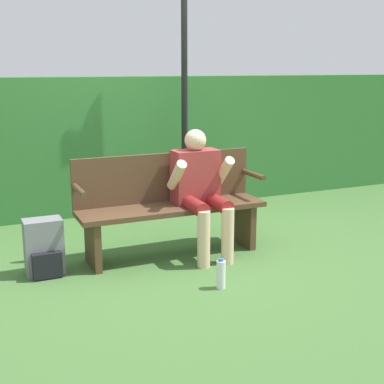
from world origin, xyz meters
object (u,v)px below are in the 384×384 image
Objects in this scene: park_bench at (170,203)px; parked_car at (171,102)px; backpack at (44,248)px; signpost at (185,70)px; person_seated at (200,186)px; water_bottle at (221,274)px.

park_bench is 12.14m from parked_car.
backpack is (-1.14, -0.07, -0.25)m from park_bench.
person_seated is at bearing -107.27° from signpost.
person_seated reaches higher than water_bottle.
signpost is (1.80, 1.26, 1.43)m from backpack.
signpost is (0.41, 1.32, 1.01)m from person_seated.
backpack is at bearing 168.18° from parked_car.
backpack is at bearing -176.64° from park_bench.
water_bottle is 0.05× the size of parked_car.
backpack is 1.48m from water_bottle.
person_seated is 0.24× the size of parked_car.
park_bench reaches higher than backpack.
parked_car reaches higher than water_bottle.
person_seated is 4.66× the size of water_bottle.
signpost is at bearing 74.30° from water_bottle.
parked_car is at bearing 63.77° from backpack.
signpost is at bearing 61.12° from park_bench.
signpost reaches higher than water_bottle.
person_seated is 0.39× the size of signpost.
park_bench is 0.32m from person_seated.
water_bottle is at bearing -103.04° from person_seated.
park_bench is 1.80m from signpost.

